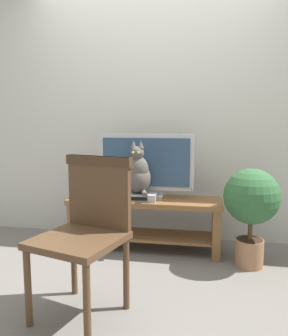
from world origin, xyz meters
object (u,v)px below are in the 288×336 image
tv_stand (145,214)px  wooden_chair (87,223)px  book_stack (86,190)px  tv (146,164)px  media_box (138,196)px  cat (138,174)px  potted_plant (251,203)px

tv_stand → wooden_chair: 1.10m
tv_stand → book_stack: (-0.55, -0.05, 0.21)m
tv → media_box: bearing=-116.6°
wooden_chair → book_stack: 1.09m
media_box → wooden_chair: (-0.11, -1.02, 0.05)m
wooden_chair → cat: bearing=83.7°
media_box → cat: size_ratio=0.72×
book_stack → potted_plant: (1.45, -0.17, -0.02)m
book_stack → tv: bearing=11.3°
media_box → wooden_chair: size_ratio=0.36×
tv_stand → wooden_chair: bearing=-98.7°
media_box → potted_plant: bearing=-10.1°
tv → book_stack: 0.61m
potted_plant → cat: bearing=170.7°
tv → wooden_chair: (-0.16, -1.12, -0.22)m
book_stack → potted_plant: potted_plant is taller
media_box → book_stack: size_ratio=1.33×
cat → book_stack: bearing=178.8°
media_box → cat: 0.21m
wooden_chair → book_stack: (-0.39, 1.01, -0.01)m
tv_stand → potted_plant: 0.95m
cat → book_stack: (-0.50, 0.01, -0.17)m
wooden_chair → tv: bearing=81.8°
book_stack → wooden_chair: bearing=-69.1°
cat → potted_plant: 0.99m
cat → wooden_chair: 1.02m
potted_plant → tv_stand: bearing=166.3°
tv → book_stack: bearing=-168.7°
tv_stand → potted_plant: potted_plant is taller
cat → wooden_chair: bearing=-96.3°
media_box → cat: cat is taller
tv_stand → wooden_chair: wooden_chair is taller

